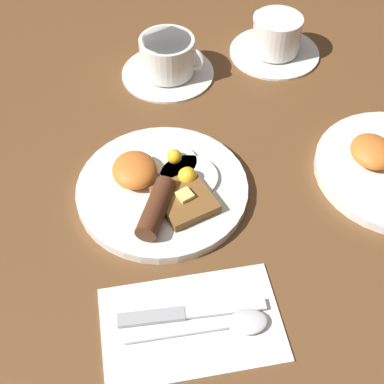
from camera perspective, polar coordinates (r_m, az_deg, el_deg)
ground_plane at (r=0.77m, az=-3.16°, el=-0.07°), size 3.00×3.00×0.00m
breakfast_plate_near at (r=0.76m, az=-3.24°, el=0.50°), size 0.25×0.25×0.05m
teacup_near at (r=0.96m, az=-2.60°, el=13.91°), size 0.16×0.16×0.07m
teacup_far at (r=1.02m, az=8.92°, el=15.83°), size 0.17×0.17×0.07m
napkin at (r=0.66m, az=0.24°, el=-13.80°), size 0.14×0.22×0.01m
knife at (r=0.66m, az=-0.92°, el=-12.81°), size 0.03×0.18×0.01m
spoon at (r=0.65m, az=4.36°, el=-13.90°), size 0.04×0.17×0.01m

